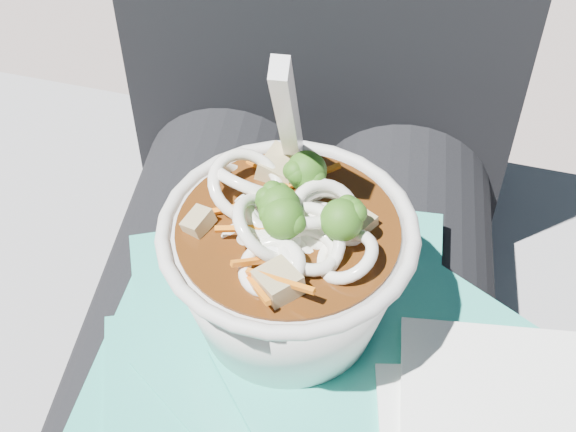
# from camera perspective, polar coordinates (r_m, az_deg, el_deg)

# --- Properties ---
(stone_ledge) EXTENTS (1.06, 0.62, 0.45)m
(stone_ledge) POSITION_cam_1_polar(r_m,az_deg,el_deg) (0.96, 0.96, -14.22)
(stone_ledge) COLOR gray
(stone_ledge) RESTS_ON ground
(lap) EXTENTS (0.32, 0.48, 0.16)m
(lap) POSITION_cam_1_polar(r_m,az_deg,el_deg) (0.62, -0.51, -12.48)
(lap) COLOR black
(lap) RESTS_ON stone_ledge
(person_body) EXTENTS (0.34, 0.94, 1.00)m
(person_body) POSITION_cam_1_polar(r_m,az_deg,el_deg) (0.65, 0.66, -4.40)
(person_body) COLOR black
(person_body) RESTS_ON ground
(plastic_bag) EXTENTS (0.34, 0.27, 0.02)m
(plastic_bag) POSITION_cam_1_polar(r_m,az_deg,el_deg) (0.53, 0.94, -10.59)
(plastic_bag) COLOR teal
(plastic_bag) RESTS_ON lap
(udon_bowl) EXTENTS (0.19, 0.19, 0.20)m
(udon_bowl) POSITION_cam_1_polar(r_m,az_deg,el_deg) (0.49, 0.05, -3.18)
(udon_bowl) COLOR silver
(udon_bowl) RESTS_ON plastic_bag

